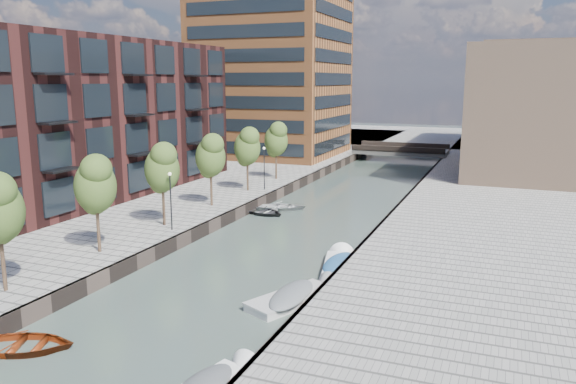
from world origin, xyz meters
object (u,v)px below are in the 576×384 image
Objects in this scene: motorboat_4 at (299,297)px; car at (473,159)px; sloop_3 at (281,210)px; tree_4 at (210,155)px; tree_2 at (95,183)px; motorboat_3 at (340,264)px; tree_6 at (276,139)px; tree_3 at (162,166)px; tree_5 at (247,146)px; sloop_4 at (263,214)px; bridge at (401,151)px; sloop_2 at (22,350)px.

car is at bearing 83.36° from motorboat_4.
tree_4 is at bearing 115.21° from sloop_3.
motorboat_3 is at bearing 21.46° from tree_2.
tree_6 is at bearing 4.16° from sloop_3.
tree_3 is 7.00m from tree_4.
tree_2 is at bearing 177.64° from motorboat_4.
sloop_4 is at bearing -51.50° from tree_5.
tree_4 reaches higher than sloop_4.
tree_5 is (-8.50, -33.00, 3.92)m from bridge.
bridge reaches higher than sloop_3.
tree_5 is at bearing -90.00° from tree_6.
sloop_3 is at bearing -96.57° from bridge.
tree_5 is 1.03× the size of motorboat_4.
car is (5.47, 47.03, 1.47)m from motorboat_4.
bridge is 2.42× the size of motorboat_3.
sloop_3 is 1.04× the size of sloop_4.
tree_4 is 1.00× the size of tree_6.
tree_6 is at bearing -108.10° from bridge.
tree_4 is 37.71m from car.
tree_3 is 1.35× the size of sloop_3.
sloop_3 is at bearing -4.10° from sloop_4.
sloop_4 is (3.56, -4.48, -5.31)m from tree_5.
tree_4 is (0.00, 14.00, 0.00)m from tree_2.
tree_4 is 6.87m from sloop_4.
motorboat_3 is at bearing -31.89° from tree_4.
sloop_3 is (-4.07, -35.34, -1.39)m from bridge.
tree_2 reaches higher than motorboat_4.
tree_6 is 1.40× the size of sloop_4.
bridge is 48.88m from motorboat_3.
sloop_4 is (-0.65, 26.58, 0.00)m from sloop_2.
motorboat_4 is at bearing -65.98° from sloop_2.
tree_5 is at bearing 90.00° from tree_4.
tree_3 reaches higher than sloop_4.
tree_4 is (-8.50, -40.00, 3.92)m from bridge.
motorboat_4 is at bearing -64.94° from tree_6.
tree_3 is 1.33× the size of sloop_2.
car is (14.61, 56.54, 1.70)m from sloop_2.
tree_6 is at bearing -15.83° from sloop_2.
tree_3 is 1.11× the size of motorboat_3.
car is (10.32, -7.52, 0.31)m from bridge.
tree_5 reaches higher than sloop_4.
tree_6 is 1.03× the size of motorboat_4.
motorboat_4 is (8.92, -19.21, 0.22)m from sloop_3.
sloop_3 is at bearing 114.91° from motorboat_4.
tree_2 is at bearing -90.00° from tree_4.
motorboat_4 is (13.35, -0.55, -5.09)m from tree_2.
tree_6 reaches higher than sloop_2.
car is (18.82, 32.48, -3.61)m from tree_4.
tree_2 is 50.27m from car.
tree_3 and tree_6 have the same top height.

